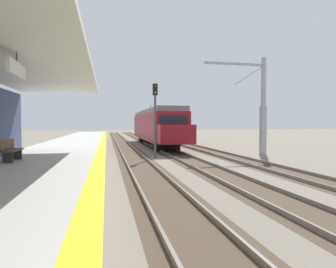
# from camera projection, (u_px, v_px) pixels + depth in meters

# --- Properties ---
(station_platform) EXTENTS (5.00, 80.00, 0.91)m
(station_platform) POSITION_uv_depth(u_px,v_px,m) (55.00, 163.00, 14.41)
(station_platform) COLOR #B7B5AD
(station_platform) RESTS_ON ground
(track_pair_nearest_platform) EXTENTS (2.34, 120.00, 0.16)m
(track_pair_nearest_platform) POSITION_uv_depth(u_px,v_px,m) (135.00, 159.00, 19.25)
(track_pair_nearest_platform) COLOR #4C3D2D
(track_pair_nearest_platform) RESTS_ON ground
(track_pair_middle) EXTENTS (2.34, 120.00, 0.16)m
(track_pair_middle) POSITION_uv_depth(u_px,v_px,m) (184.00, 158.00, 19.96)
(track_pair_middle) COLOR #4C3D2D
(track_pair_middle) RESTS_ON ground
(track_pair_far_side) EXTENTS (2.34, 120.00, 0.16)m
(track_pair_far_side) POSITION_uv_depth(u_px,v_px,m) (229.00, 156.00, 20.67)
(track_pair_far_side) COLOR #4C3D2D
(track_pair_far_side) RESTS_ON ground
(approaching_train) EXTENTS (2.93, 19.60, 4.76)m
(approaching_train) POSITION_uv_depth(u_px,v_px,m) (156.00, 126.00, 31.35)
(approaching_train) COLOR maroon
(approaching_train) RESTS_ON ground
(rail_signal_post) EXTENTS (0.32, 0.34, 5.20)m
(rail_signal_post) POSITION_uv_depth(u_px,v_px,m) (155.00, 113.00, 20.12)
(rail_signal_post) COLOR #4C4C4C
(rail_signal_post) RESTS_ON ground
(catenary_pylon_far_side) EXTENTS (5.00, 0.40, 7.50)m
(catenary_pylon_far_side) POSITION_uv_depth(u_px,v_px,m) (260.00, 108.00, 22.09)
(catenary_pylon_far_side) COLOR #9EA3A8
(catenary_pylon_far_side) RESTS_ON ground
(platform_bench) EXTENTS (0.45, 1.60, 0.88)m
(platform_bench) POSITION_uv_depth(u_px,v_px,m) (11.00, 149.00, 11.57)
(platform_bench) COLOR brown
(platform_bench) RESTS_ON station_platform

